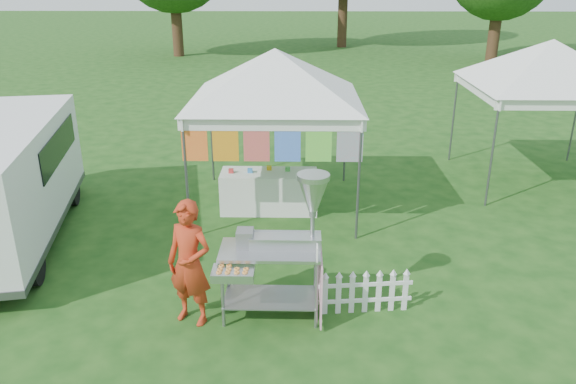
{
  "coord_description": "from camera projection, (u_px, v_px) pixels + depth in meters",
  "views": [
    {
      "loc": [
        0.42,
        -6.57,
        4.27
      ],
      "look_at": [
        0.27,
        1.43,
        1.1
      ],
      "focal_mm": 35.0,
      "sensor_mm": 36.0,
      "label": 1
    }
  ],
  "objects": [
    {
      "name": "vendor",
      "position": [
        190.0,
        263.0,
        7.05
      ],
      "size": [
        0.72,
        0.6,
        1.67
      ],
      "primitive_type": "imported",
      "rotation": [
        0.0,
        0.0,
        -0.38
      ],
      "color": "#B22F15",
      "rests_on": "ground"
    },
    {
      "name": "canopy_right",
      "position": [
        554.0,
        40.0,
        11.14
      ],
      "size": [
        4.24,
        4.24,
        3.45
      ],
      "color": "#59595E",
      "rests_on": "ground"
    },
    {
      "name": "display_table",
      "position": [
        269.0,
        191.0,
        10.59
      ],
      "size": [
        1.8,
        0.7,
        0.77
      ],
      "primitive_type": "cube",
      "color": "white",
      "rests_on": "ground"
    },
    {
      "name": "donut_cart",
      "position": [
        287.0,
        237.0,
        7.03
      ],
      "size": [
        1.43,
        0.96,
        1.97
      ],
      "rotation": [
        0.0,
        0.0,
        -0.01
      ],
      "color": "gray",
      "rests_on": "ground"
    },
    {
      "name": "ground",
      "position": [
        267.0,
        305.0,
        7.69
      ],
      "size": [
        120.0,
        120.0,
        0.0
      ],
      "primitive_type": "plane",
      "color": "#164112",
      "rests_on": "ground"
    },
    {
      "name": "canopy_main",
      "position": [
        275.0,
        49.0,
        9.84
      ],
      "size": [
        4.24,
        4.24,
        3.45
      ],
      "color": "#59595E",
      "rests_on": "ground"
    },
    {
      "name": "picket_fence",
      "position": [
        365.0,
        293.0,
        7.43
      ],
      "size": [
        1.26,
        0.16,
        0.56
      ],
      "rotation": [
        0.0,
        0.0,
        0.11
      ],
      "color": "silver",
      "rests_on": "ground"
    }
  ]
}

